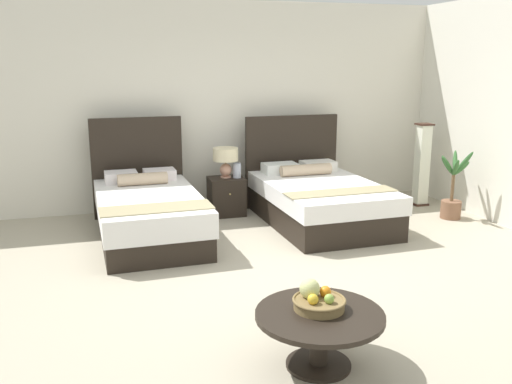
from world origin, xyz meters
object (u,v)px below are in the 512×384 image
table_lamp (226,158)px  floor_lamp_corner (422,165)px  bed_near_window (148,211)px  nightstand (226,196)px  bed_near_corner (318,199)px  loose_apple (311,289)px  coffee_table (319,326)px  fruit_bowl (318,300)px  potted_palm (452,196)px  vase (237,170)px

table_lamp → floor_lamp_corner: size_ratio=0.34×
bed_near_window → nightstand: (1.12, 0.69, -0.05)m
bed_near_corner → nightstand: 1.27m
nightstand → table_lamp: size_ratio=1.28×
bed_near_window → bed_near_corner: size_ratio=1.02×
loose_apple → floor_lamp_corner: bearing=47.9°
nightstand → table_lamp: bearing=90.0°
table_lamp → coffee_table: size_ratio=0.46×
coffee_table → fruit_bowl: (0.01, 0.07, 0.16)m
nightstand → floor_lamp_corner: 2.87m
fruit_bowl → potted_palm: 4.25m
bed_near_corner → loose_apple: 3.23m
bed_near_window → potted_palm: bearing=-4.6°
vase → coffee_table: size_ratio=0.23×
fruit_bowl → floor_lamp_corner: size_ratio=0.31×
bed_near_window → potted_palm: bed_near_window is taller
nightstand → potted_palm: (2.85, -1.01, 0.05)m
loose_apple → potted_palm: potted_palm is taller
vase → floor_lamp_corner: bearing=-4.8°
fruit_bowl → potted_palm: bearing=42.8°
vase → loose_apple: bearing=-95.7°
bed_near_corner → coffee_table: 3.54m
bed_near_window → nightstand: size_ratio=4.21×
bed_near_corner → table_lamp: 1.36m
bed_near_window → coffee_table: size_ratio=2.47×
bed_near_window → table_lamp: size_ratio=5.39×
nightstand → bed_near_corner: bearing=-33.0°
table_lamp → floor_lamp_corner: bearing=-5.7°
nightstand → vase: bearing=-15.8°
bed_near_corner → fruit_bowl: (-1.33, -3.21, 0.15)m
floor_lamp_corner → potted_palm: size_ratio=1.26×
nightstand → coffee_table: size_ratio=0.59×
fruit_bowl → loose_apple: fruit_bowl is taller
nightstand → vase: (0.14, -0.04, 0.36)m
table_lamp → floor_lamp_corner: floor_lamp_corner is taller
fruit_bowl → floor_lamp_corner: 4.78m
bed_near_window → coffee_table: 3.38m
table_lamp → fruit_bowl: size_ratio=1.09×
bed_near_window → bed_near_corner: bearing=-0.0°
bed_near_corner → table_lamp: size_ratio=5.30×
nightstand → table_lamp: 0.53m
bed_near_corner → loose_apple: bed_near_corner is taller
bed_near_corner → vase: bed_near_corner is taller
coffee_table → vase: bearing=83.9°
potted_palm → nightstand: bearing=160.5°
bed_near_corner → nightstand: (-1.06, 0.69, -0.05)m
table_lamp → loose_apple: (-0.22, -3.67, -0.35)m
bed_near_window → bed_near_corner: (2.18, -0.00, -0.00)m
vase → bed_near_corner: bearing=-35.2°
table_lamp → potted_palm: bearing=-19.9°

